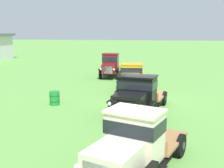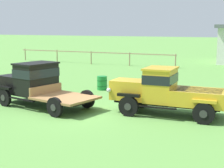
{
  "view_description": "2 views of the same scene",
  "coord_description": "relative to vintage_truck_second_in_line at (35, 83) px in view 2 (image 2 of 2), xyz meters",
  "views": [
    {
      "loc": [
        -17.39,
        -0.96,
        4.47
      ],
      "look_at": [
        0.61,
        2.21,
        1.0
      ],
      "focal_mm": 45.0,
      "sensor_mm": 36.0,
      "label": 1
    },
    {
      "loc": [
        7.89,
        -13.09,
        3.82
      ],
      "look_at": [
        0.61,
        2.21,
        1.0
      ],
      "focal_mm": 55.0,
      "sensor_mm": 36.0,
      "label": 2
    }
  ],
  "objects": [
    {
      "name": "paddock_fence",
      "position": [
        -6.78,
        18.1,
        -0.12
      ],
      "size": [
        18.09,
        0.68,
        1.34
      ],
      "color": "#997F60",
      "rests_on": "ground"
    },
    {
      "name": "oil_drum_beside_row",
      "position": [
        1.08,
        5.12,
        -0.69
      ],
      "size": [
        0.64,
        0.64,
        0.85
      ],
      "color": "#1E7F33",
      "rests_on": "ground"
    },
    {
      "name": "vintage_truck_second_in_line",
      "position": [
        0.0,
        0.0,
        0.0
      ],
      "size": [
        5.73,
        3.12,
        2.12
      ],
      "color": "black",
      "rests_on": "ground"
    },
    {
      "name": "vintage_truck_midrow_center",
      "position": [
        6.34,
        0.92,
        -0.05
      ],
      "size": [
        5.14,
        2.15,
        2.08
      ],
      "color": "black",
      "rests_on": "ground"
    },
    {
      "name": "ground_plane",
      "position": [
        2.66,
        -0.27,
        -1.12
      ],
      "size": [
        240.0,
        240.0,
        0.0
      ],
      "primitive_type": "plane",
      "color": "#5B9342"
    }
  ]
}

